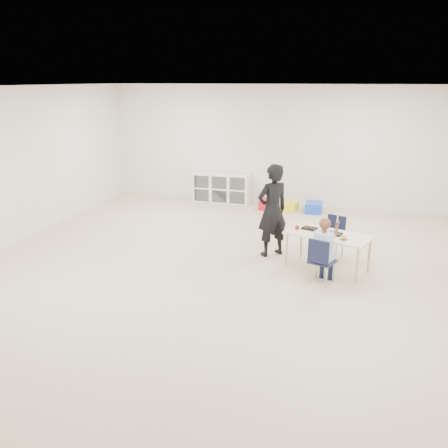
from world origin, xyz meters
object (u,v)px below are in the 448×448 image
(cubby_shelf, at_px, (221,188))
(child, at_px, (323,247))
(table, at_px, (327,251))
(adult, at_px, (272,210))
(chair_near, at_px, (322,260))

(cubby_shelf, bearing_deg, child, -56.73)
(table, distance_m, child, 0.62)
(table, height_order, cubby_shelf, cubby_shelf)
(cubby_shelf, bearing_deg, adult, -60.54)
(table, xyz_separation_m, cubby_shelf, (-2.83, 3.70, 0.05))
(adult, bearing_deg, table, 113.26)
(table, height_order, adult, adult)
(child, distance_m, cubby_shelf, 5.10)
(chair_near, xyz_separation_m, adult, (-0.93, 0.96, 0.44))
(cubby_shelf, xyz_separation_m, adult, (1.86, -3.30, 0.44))
(chair_near, xyz_separation_m, child, (0.00, 0.00, 0.20))
(cubby_shelf, relative_size, adult, 0.88)
(table, height_order, child, child)
(table, xyz_separation_m, child, (-0.04, -0.56, 0.26))
(table, bearing_deg, child, -74.52)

